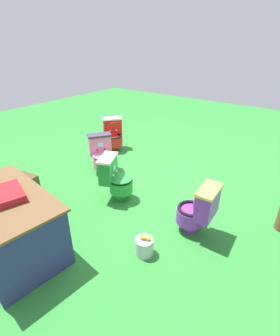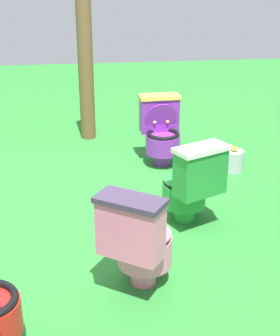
{
  "view_description": "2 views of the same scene",
  "coord_description": "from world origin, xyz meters",
  "views": [
    {
      "loc": [
        -2.25,
        3.26,
        2.32
      ],
      "look_at": [
        -0.02,
        0.24,
        0.37
      ],
      "focal_mm": 26.7,
      "sensor_mm": 36.0,
      "label": 1
    },
    {
      "loc": [
        3.72,
        -0.15,
        2.08
      ],
      "look_at": [
        -0.03,
        0.34,
        0.48
      ],
      "focal_mm": 53.25,
      "sensor_mm": 36.0,
      "label": 2
    }
  ],
  "objects": [
    {
      "name": "toilet_green",
      "position": [
        0.09,
        0.75,
        0.37
      ],
      "size": [
        0.61,
        0.57,
        0.73
      ],
      "rotation": [
        0.0,
        0.0,
        2.0
      ],
      "color": "green",
      "rests_on": "ground"
    },
    {
      "name": "lemon_bucket",
      "position": [
        -0.97,
        1.45,
        0.12
      ],
      "size": [
        0.22,
        0.22,
        0.28
      ],
      "color": "#B7B7BF",
      "rests_on": "ground"
    },
    {
      "name": "toilet_red",
      "position": [
        1.47,
        -0.76,
        0.37
      ],
      "size": [
        0.64,
        0.62,
        0.73
      ],
      "rotation": [
        0.0,
        0.0,
        0.89
      ],
      "color": "red",
      "rests_on": "ground"
    },
    {
      "name": "small_crate",
      "position": [
        1.54,
        1.46,
        0.12
      ],
      "size": [
        0.43,
        0.33,
        0.24
      ],
      "primitive_type": "cube",
      "rotation": [
        0.0,
        0.0,
        0.14
      ],
      "color": "brown",
      "rests_on": "ground"
    },
    {
      "name": "toilet_purple",
      "position": [
        -1.31,
        0.73,
        0.37
      ],
      "size": [
        0.51,
        0.44,
        0.73
      ],
      "rotation": [
        0.0,
        0.0,
        4.76
      ],
      "color": "purple",
      "rests_on": "ground"
    },
    {
      "name": "vendor_table",
      "position": [
        0.34,
        2.35,
        0.39
      ],
      "size": [
        1.55,
        1.03,
        0.85
      ],
      "rotation": [
        0.0,
        0.0,
        -0.12
      ],
      "color": "navy",
      "rests_on": "ground"
    },
    {
      "name": "toilet_pink",
      "position": [
        0.92,
        0.21,
        0.37
      ],
      "size": [
        0.63,
        0.61,
        0.73
      ],
      "rotation": [
        0.0,
        0.0,
        0.97
      ],
      "color": "pink",
      "rests_on": "ground"
    },
    {
      "name": "ground",
      "position": [
        0.0,
        0.0,
        0.0
      ],
      "size": [
        14.0,
        14.0,
        0.0
      ],
      "primitive_type": "plane",
      "color": "#2D8433"
    }
  ]
}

